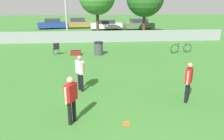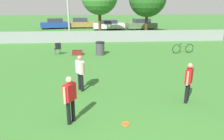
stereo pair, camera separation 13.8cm
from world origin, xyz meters
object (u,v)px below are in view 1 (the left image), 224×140
(player_defender_red, at_px, (189,80))
(bicycle_sideline, at_px, (181,48))
(player_receiver_white, at_px, (80,71))
(parked_car_white, at_px, (106,25))
(parked_car_tan, at_px, (78,23))
(parked_car_olive, at_px, (139,24))
(trash_bin, at_px, (99,48))
(frisbee_disc, at_px, (127,124))
(folding_chair_sideline, at_px, (56,48))
(parked_car_blue, at_px, (53,24))
(gear_bag_sideline, at_px, (76,53))
(player_thrower_red, at_px, (71,97))

(player_defender_red, distance_m, bicycle_sideline, 8.86)
(player_receiver_white, xyz_separation_m, parked_car_white, (2.53, 21.36, -0.27))
(bicycle_sideline, bearing_deg, player_receiver_white, -146.82)
(parked_car_tan, bearing_deg, parked_car_olive, -14.66)
(trash_bin, distance_m, parked_car_white, 14.79)
(frisbee_disc, bearing_deg, player_receiver_white, 118.55)
(folding_chair_sideline, bearing_deg, parked_car_blue, -101.89)
(trash_bin, relative_size, gear_bag_sideline, 1.29)
(gear_bag_sideline, bearing_deg, bicycle_sideline, 0.19)
(player_defender_red, bearing_deg, trash_bin, 55.72)
(player_defender_red, height_order, player_receiver_white, same)
(folding_chair_sideline, bearing_deg, trash_bin, 152.34)
(gear_bag_sideline, height_order, parked_car_olive, parked_car_olive)
(trash_bin, bearing_deg, parked_car_tan, 98.31)
(folding_chair_sideline, height_order, parked_car_olive, parked_car_olive)
(player_thrower_red, distance_m, parked_car_tan, 26.33)
(player_thrower_red, distance_m, trash_bin, 9.44)
(parked_car_tan, bearing_deg, bicycle_sideline, -62.63)
(parked_car_blue, bearing_deg, trash_bin, -79.62)
(player_defender_red, bearing_deg, parked_car_white, 38.38)
(player_thrower_red, relative_size, parked_car_white, 0.37)
(parked_car_tan, bearing_deg, folding_chair_sideline, -92.48)
(parked_car_olive, bearing_deg, frisbee_disc, -112.21)
(frisbee_disc, bearing_deg, gear_bag_sideline, 103.26)
(trash_bin, height_order, parked_car_olive, parked_car_olive)
(player_receiver_white, distance_m, frisbee_disc, 3.49)
(frisbee_disc, bearing_deg, player_defender_red, 28.95)
(folding_chair_sideline, xyz_separation_m, parked_car_blue, (-2.88, 16.04, 0.20))
(folding_chair_sideline, xyz_separation_m, bicycle_sideline, (9.45, -0.18, -0.16))
(player_defender_red, xyz_separation_m, parked_car_white, (-1.71, 22.85, -0.27))
(player_receiver_white, bearing_deg, parked_car_olive, 128.78)
(bicycle_sideline, xyz_separation_m, parked_car_olive, (-0.24, 14.62, 0.34))
(player_receiver_white, bearing_deg, trash_bin, 138.52)
(folding_chair_sideline, relative_size, parked_car_tan, 0.23)
(bicycle_sideline, distance_m, gear_bag_sideline, 8.03)
(player_thrower_red, distance_m, frisbee_disc, 2.00)
(parked_car_blue, height_order, parked_car_olive, parked_car_olive)
(trash_bin, distance_m, parked_car_blue, 17.41)
(player_thrower_red, xyz_separation_m, trash_bin, (1.16, 9.35, -0.44))
(trash_bin, xyz_separation_m, parked_car_olive, (6.10, 14.74, 0.21))
(parked_car_olive, bearing_deg, player_thrower_red, -116.25)
(player_thrower_red, distance_m, parked_car_blue, 26.15)
(bicycle_sideline, xyz_separation_m, trash_bin, (-6.34, -0.13, 0.13))
(folding_chair_sideline, relative_size, parked_car_blue, 0.21)
(parked_car_blue, bearing_deg, parked_car_tan, -0.14)
(folding_chair_sideline, distance_m, bicycle_sideline, 9.45)
(bicycle_sideline, height_order, parked_car_olive, parked_car_olive)
(parked_car_blue, xyz_separation_m, parked_car_white, (7.51, -1.64, -0.06))
(player_thrower_red, height_order, gear_bag_sideline, player_thrower_red)
(frisbee_disc, distance_m, parked_car_tan, 26.73)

